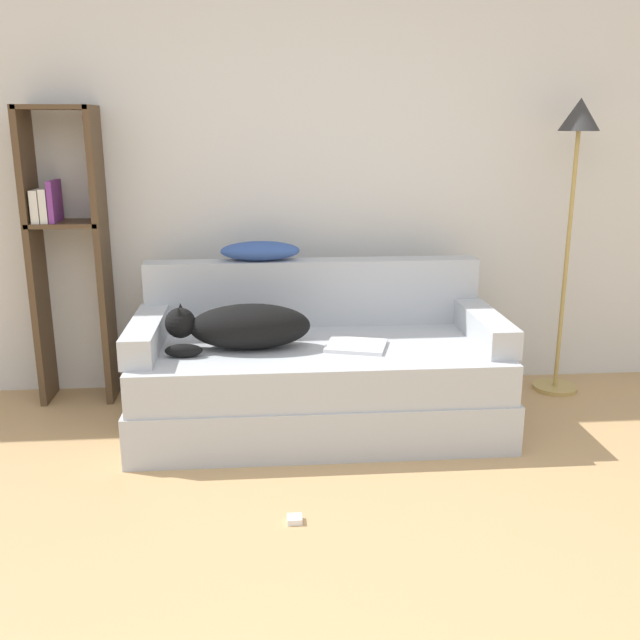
# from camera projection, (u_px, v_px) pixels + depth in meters

# --- Properties ---
(wall_back) EXTENTS (8.00, 0.06, 2.70)m
(wall_back) POSITION_uv_depth(u_px,v_px,m) (289.00, 158.00, 4.06)
(wall_back) COLOR silver
(wall_back) RESTS_ON ground_plane
(couch) EXTENTS (1.87, 0.91, 0.45)m
(couch) POSITION_uv_depth(u_px,v_px,m) (318.00, 386.00, 3.70)
(couch) COLOR #B2B7BC
(couch) RESTS_ON ground_plane
(couch_backrest) EXTENTS (1.83, 0.15, 0.36)m
(couch_backrest) POSITION_uv_depth(u_px,v_px,m) (313.00, 292.00, 3.96)
(couch_backrest) COLOR #B2B7BC
(couch_backrest) RESTS_ON couch
(couch_arm_left) EXTENTS (0.15, 0.72, 0.14)m
(couch_arm_left) POSITION_uv_depth(u_px,v_px,m) (146.00, 334.00, 3.54)
(couch_arm_left) COLOR #B2B7BC
(couch_arm_left) RESTS_ON couch
(couch_arm_right) EXTENTS (0.15, 0.72, 0.14)m
(couch_arm_right) POSITION_uv_depth(u_px,v_px,m) (484.00, 326.00, 3.68)
(couch_arm_right) COLOR #B2B7BC
(couch_arm_right) RESTS_ON couch
(dog) EXTENTS (0.72, 0.29, 0.23)m
(dog) POSITION_uv_depth(u_px,v_px,m) (242.00, 327.00, 3.52)
(dog) COLOR black
(dog) RESTS_ON couch
(laptop) EXTENTS (0.35, 0.31, 0.02)m
(laptop) POSITION_uv_depth(u_px,v_px,m) (356.00, 346.00, 3.57)
(laptop) COLOR silver
(laptop) RESTS_ON couch
(throw_pillow) EXTENTS (0.43, 0.19, 0.10)m
(throw_pillow) POSITION_uv_depth(u_px,v_px,m) (260.00, 251.00, 3.88)
(throw_pillow) COLOR #335199
(throw_pillow) RESTS_ON couch_backrest
(bookshelf) EXTENTS (0.40, 0.26, 1.63)m
(bookshelf) POSITION_uv_depth(u_px,v_px,m) (66.00, 243.00, 3.90)
(bookshelf) COLOR #4C3823
(bookshelf) RESTS_ON ground_plane
(floor_lamp) EXTENTS (0.26, 0.26, 1.67)m
(floor_lamp) POSITION_uv_depth(u_px,v_px,m) (575.00, 170.00, 3.93)
(floor_lamp) COLOR tan
(floor_lamp) RESTS_ON ground_plane
(power_adapter) EXTENTS (0.06, 0.06, 0.02)m
(power_adapter) POSITION_uv_depth(u_px,v_px,m) (295.00, 519.00, 2.84)
(power_adapter) COLOR white
(power_adapter) RESTS_ON ground_plane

